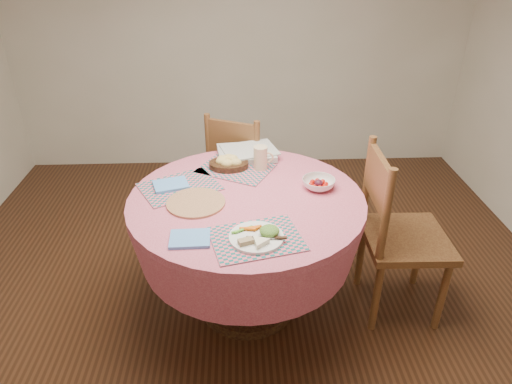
% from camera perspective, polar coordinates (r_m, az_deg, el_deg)
% --- Properties ---
extents(ground, '(4.00, 4.00, 0.00)m').
position_cam_1_polar(ground, '(2.83, -1.04, -13.90)').
color(ground, '#331C0F').
rests_on(ground, ground).
extents(dining_table, '(1.24, 1.24, 0.75)m').
position_cam_1_polar(dining_table, '(2.48, -1.16, -4.54)').
color(dining_table, '#D6637E').
rests_on(dining_table, ground).
extents(chair_right, '(0.46, 0.48, 1.01)m').
position_cam_1_polar(chair_right, '(2.62, 17.17, -4.74)').
color(chair_right, brown).
rests_on(chair_right, ground).
extents(chair_back, '(0.56, 0.55, 0.93)m').
position_cam_1_polar(chair_back, '(3.23, -1.92, 2.66)').
color(chair_back, brown).
rests_on(chair_back, ground).
extents(placemat_front, '(0.46, 0.39, 0.01)m').
position_cam_1_polar(placemat_front, '(2.06, 0.06, -5.86)').
color(placemat_front, '#115E61').
rests_on(placemat_front, dining_table).
extents(placemat_left, '(0.49, 0.45, 0.01)m').
position_cam_1_polar(placemat_left, '(2.50, -9.52, 0.66)').
color(placemat_left, '#115E61').
rests_on(placemat_left, dining_table).
extents(placemat_back, '(0.49, 0.45, 0.01)m').
position_cam_1_polar(placemat_back, '(2.67, -2.56, 2.94)').
color(placemat_back, '#115E61').
rests_on(placemat_back, dining_table).
extents(wicker_trivet, '(0.30, 0.30, 0.01)m').
position_cam_1_polar(wicker_trivet, '(2.34, -7.52, -1.32)').
color(wicker_trivet, brown).
rests_on(wicker_trivet, dining_table).
extents(napkin_near, '(0.18, 0.14, 0.01)m').
position_cam_1_polar(napkin_near, '(2.07, -8.26, -5.80)').
color(napkin_near, '#5998E6').
rests_on(napkin_near, dining_table).
extents(napkin_far, '(0.21, 0.19, 0.01)m').
position_cam_1_polar(napkin_far, '(2.51, -10.61, 0.91)').
color(napkin_far, '#5998E6').
rests_on(napkin_far, placemat_left).
extents(dinner_plate, '(0.25, 0.25, 0.05)m').
position_cam_1_polar(dinner_plate, '(2.04, 0.27, -5.55)').
color(dinner_plate, white).
rests_on(dinner_plate, placemat_front).
extents(bread_bowl, '(0.23, 0.23, 0.08)m').
position_cam_1_polar(bread_bowl, '(2.66, -3.47, 3.74)').
color(bread_bowl, black).
rests_on(bread_bowl, placemat_back).
extents(latte_mug, '(0.12, 0.08, 0.13)m').
position_cam_1_polar(latte_mug, '(2.63, 0.62, 4.32)').
color(latte_mug, beige).
rests_on(latte_mug, placemat_back).
extents(fruit_bowl, '(0.22, 0.22, 0.05)m').
position_cam_1_polar(fruit_bowl, '(2.47, 7.83, 1.05)').
color(fruit_bowl, white).
rests_on(fruit_bowl, dining_table).
extents(newspaper_stack, '(0.39, 0.33, 0.04)m').
position_cam_1_polar(newspaper_stack, '(2.81, -1.16, 4.96)').
color(newspaper_stack, silver).
rests_on(newspaper_stack, dining_table).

